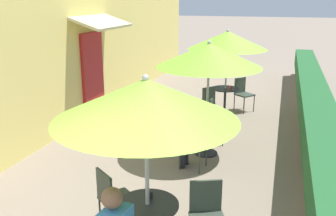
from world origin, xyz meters
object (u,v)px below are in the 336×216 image
cafe_chair_near_right (113,196)px  patio_table_mid (207,130)px  seated_patron_mid_left (192,131)px  patio_umbrella_far (228,40)px  patio_table_far (225,97)px  coffee_cup_far (231,87)px  cafe_chair_mid_left (198,141)px  cafe_chair_mid_right (214,118)px  cafe_chair_near_left (207,212)px  patio_umbrella_near (146,100)px  cafe_chair_far_right (206,101)px  coffee_cup_near (150,194)px  patio_umbrella_mid (209,55)px  cafe_chair_far_left (243,92)px

cafe_chair_near_right → patio_table_mid: bearing=114.9°
seated_patron_mid_left → patio_umbrella_far: patio_umbrella_far is taller
patio_table_far → patio_umbrella_far: size_ratio=0.33×
coffee_cup_far → cafe_chair_mid_left: bearing=-91.8°
cafe_chair_mid_right → cafe_chair_near_left: bearing=16.8°
patio_umbrella_near → cafe_chair_mid_right: 4.11m
patio_umbrella_far → seated_patron_mid_left: bearing=-91.3°
patio_table_mid → patio_umbrella_near: bearing=-90.2°
patio_umbrella_far → cafe_chair_far_right: bearing=-122.5°
coffee_cup_near → patio_umbrella_near: bearing=-80.5°
seated_patron_mid_left → cafe_chair_mid_right: bearing=1.7°
patio_table_mid → patio_umbrella_mid: (0.00, 0.00, 1.41)m
cafe_chair_far_right → coffee_cup_far: (0.51, 0.51, 0.24)m
patio_umbrella_near → cafe_chair_near_left: size_ratio=2.49×
patio_umbrella_near → cafe_chair_near_left: bearing=29.4°
patio_umbrella_near → coffee_cup_near: size_ratio=24.03×
patio_table_mid → seated_patron_mid_left: size_ratio=0.57×
cafe_chair_mid_left → cafe_chair_far_right: 2.66m
seated_patron_mid_left → cafe_chair_far_left: size_ratio=1.44×
cafe_chair_near_left → cafe_chair_far_right: 4.89m
cafe_chair_near_right → patio_umbrella_far: (0.55, 5.36, 1.38)m
coffee_cup_near → cafe_chair_mid_right: size_ratio=0.10×
seated_patron_mid_left → cafe_chair_far_left: (0.45, 3.78, -0.17)m
cafe_chair_mid_left → cafe_chair_far_right: (-0.41, 2.63, 0.00)m
patio_umbrella_near → cafe_chair_near_left: (0.60, 0.34, -1.38)m
coffee_cup_near → seated_patron_mid_left: 2.38m
cafe_chair_near_left → cafe_chair_far_right: size_ratio=1.00×
cafe_chair_mid_left → cafe_chair_far_left: same height
patio_umbrella_near → patio_table_far: 5.88m
patio_umbrella_near → cafe_chair_far_right: size_ratio=2.49×
patio_table_mid → cafe_chair_mid_left: 0.69m
patio_table_mid → coffee_cup_near: bearing=-90.6°
coffee_cup_far → cafe_chair_far_right: bearing=-135.2°
patio_table_far → patio_umbrella_far: (-0.00, -0.00, 1.41)m
seated_patron_mid_left → patio_umbrella_near: bearing=-169.9°
cafe_chair_near_left → patio_table_far: size_ratio=1.22×
coffee_cup_near → cafe_chair_mid_left: 2.38m
patio_table_far → cafe_chair_near_left: bearing=-83.2°
patio_umbrella_mid → cafe_chair_far_right: bearing=102.3°
patio_umbrella_far → cafe_chair_far_left: bearing=57.5°
cafe_chair_mid_right → patio_umbrella_far: bearing=-170.5°
patio_umbrella_near → coffee_cup_far: (0.10, 5.63, -1.14)m
patio_umbrella_near → patio_table_far: bearing=90.4°
patio_umbrella_far → cafe_chair_mid_left: bearing=-89.3°
patio_umbrella_mid → cafe_chair_far_right: patio_umbrella_mid is taller
coffee_cup_near → coffee_cup_far: bearing=88.8°
cafe_chair_near_right → cafe_chair_far_right: 4.78m
patio_umbrella_mid → cafe_chair_far_right: 2.42m
cafe_chair_near_left → cafe_chair_mid_right: size_ratio=1.00×
cafe_chair_near_left → cafe_chair_mid_left: bearing=-97.3°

